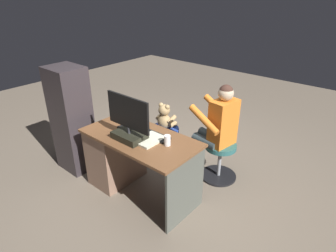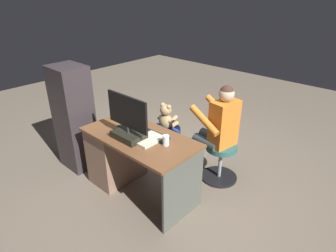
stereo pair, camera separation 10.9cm
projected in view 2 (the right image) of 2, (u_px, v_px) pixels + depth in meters
name	position (u px, v px, depth m)	size (l,w,h in m)	color
ground_plane	(167.00, 175.00, 3.63)	(10.00, 10.00, 0.00)	#6F6253
desk	(122.00, 153.00, 3.37)	(1.28, 0.66, 0.74)	brown
monitor	(128.00, 124.00, 2.90)	(0.56, 0.23, 0.47)	black
keyboard	(151.00, 134.00, 3.03)	(0.42, 0.14, 0.02)	black
computer_mouse	(133.00, 126.00, 3.20)	(0.06, 0.10, 0.04)	#282622
cup	(166.00, 140.00, 2.83)	(0.07, 0.07, 0.11)	white
tv_remote	(124.00, 125.00, 3.24)	(0.04, 0.15, 0.02)	black
notebook_binder	(148.00, 139.00, 2.93)	(0.22, 0.30, 0.02)	beige
office_chair_teddy	(166.00, 142.00, 3.87)	(0.50, 0.50, 0.47)	black
teddy_bear	(166.00, 117.00, 3.72)	(0.25, 0.25, 0.35)	tan
visitor_chair	(220.00, 159.00, 3.47)	(0.44, 0.44, 0.47)	black
person	(217.00, 126.00, 3.32)	(0.53, 0.53, 1.20)	orange
equipment_rack	(74.00, 119.00, 3.58)	(0.44, 0.36, 1.34)	#30292C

